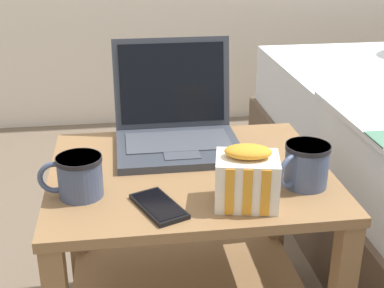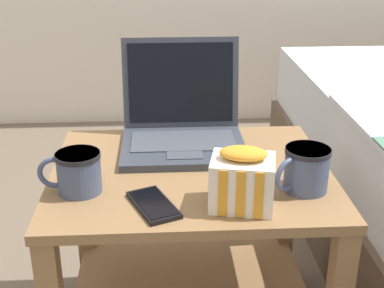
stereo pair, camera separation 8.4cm
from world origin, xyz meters
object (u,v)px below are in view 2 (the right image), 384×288
(snack_bag, at_px, (242,180))
(cell_phone, at_px, (153,205))
(mug_front_left, at_px, (77,170))
(laptop, at_px, (182,125))
(mug_front_right, at_px, (306,167))

(snack_bag, bearing_deg, cell_phone, 178.53)
(snack_bag, bearing_deg, mug_front_left, 166.36)
(laptop, xyz_separation_m, snack_bag, (0.10, -0.32, 0.01))
(mug_front_left, height_order, cell_phone, mug_front_left)
(laptop, xyz_separation_m, cell_phone, (-0.07, -0.32, -0.05))
(mug_front_left, height_order, snack_bag, snack_bag)
(mug_front_right, distance_m, snack_bag, 0.15)
(snack_bag, bearing_deg, mug_front_right, 22.81)
(mug_front_right, height_order, snack_bag, snack_bag)
(snack_bag, height_order, cell_phone, snack_bag)
(mug_front_left, xyz_separation_m, snack_bag, (0.33, -0.08, 0.01))
(mug_front_left, relative_size, cell_phone, 0.87)
(laptop, bearing_deg, mug_front_left, -133.13)
(mug_front_right, height_order, cell_phone, mug_front_right)
(laptop, relative_size, mug_front_right, 2.40)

